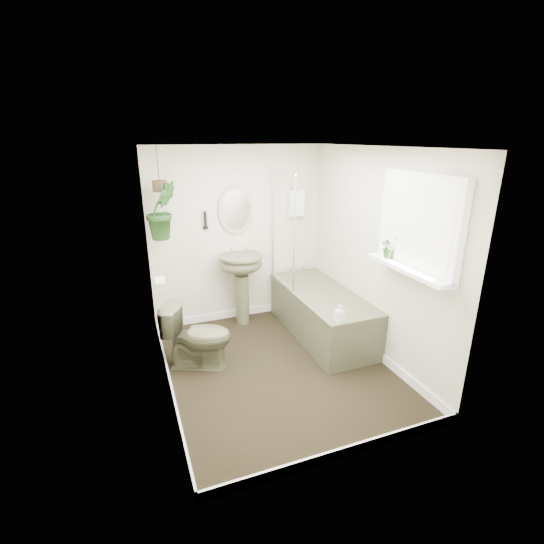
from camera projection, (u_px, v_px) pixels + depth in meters
name	position (u px, v px, depth m)	size (l,w,h in m)	color
floor	(277.00, 367.00, 4.32)	(2.30, 2.80, 0.02)	black
ceiling	(278.00, 146.00, 3.56)	(2.30, 2.80, 0.02)	white
wall_back	(238.00, 236.00, 5.19)	(2.30, 0.02, 2.30)	beige
wall_front	(353.00, 327.00, 2.70)	(2.30, 0.02, 2.30)	beige
wall_left	(158.00, 282.00, 3.55)	(0.02, 2.80, 2.30)	beige
wall_right	(375.00, 255.00, 4.33)	(0.02, 2.80, 2.30)	beige
skirting	(277.00, 363.00, 4.30)	(2.30, 2.80, 0.10)	white
bathtub	(322.00, 313.00, 4.93)	(0.72, 1.72, 0.58)	#4E4F36
bath_screen	(283.00, 230.00, 4.93)	(0.04, 0.72, 1.40)	silver
shower_box	(296.00, 203.00, 5.27)	(0.20, 0.10, 0.35)	white
oval_mirror	(236.00, 210.00, 5.03)	(0.46, 0.03, 0.62)	#B1A38B
wall_sconce	(205.00, 220.00, 4.92)	(0.04, 0.04, 0.22)	black
toilet_roll_holder	(159.00, 281.00, 4.27)	(0.11, 0.11, 0.11)	white
window_recess	(419.00, 224.00, 3.53)	(0.08, 1.00, 0.90)	white
window_sill	(407.00, 269.00, 3.64)	(0.18, 1.00, 0.04)	white
window_blinds	(415.00, 224.00, 3.51)	(0.01, 0.86, 0.76)	white
toilet	(198.00, 336.00, 4.23)	(0.40, 0.71, 0.72)	#4E4F36
pedestal_sink	(242.00, 289.00, 5.19)	(0.56, 0.48, 0.95)	#4E4F36
sill_plant	(390.00, 247.00, 3.87)	(0.20, 0.17, 0.22)	black
hanging_plant	(162.00, 210.00, 4.43)	(0.36, 0.29, 0.66)	black
soap_bottle	(339.00, 313.00, 4.04)	(0.08, 0.08, 0.18)	black
hanging_pot	(160.00, 186.00, 4.35)	(0.16, 0.16, 0.12)	#3C2C1F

